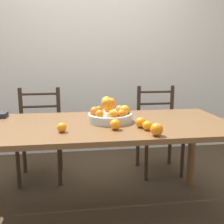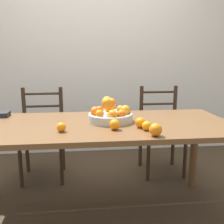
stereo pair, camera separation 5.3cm
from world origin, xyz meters
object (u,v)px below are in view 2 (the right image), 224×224
(orange_loose_4, at_px, (156,130))
(orange_loose_1, at_px, (115,125))
(chair_right, at_px, (161,131))
(fruit_bowl, at_px, (110,114))
(orange_loose_3, at_px, (147,126))
(orange_loose_0, at_px, (140,123))
(orange_loose_2, at_px, (61,127))
(chair_left, at_px, (43,134))

(orange_loose_4, bearing_deg, orange_loose_1, 143.27)
(orange_loose_1, height_order, chair_right, chair_right)
(fruit_bowl, height_order, chair_right, fruit_bowl)
(chair_right, bearing_deg, orange_loose_3, -112.66)
(orange_loose_0, height_order, orange_loose_2, orange_loose_0)
(chair_left, distance_m, chair_right, 1.24)
(orange_loose_0, relative_size, orange_loose_4, 0.88)
(orange_loose_0, bearing_deg, orange_loose_3, -71.08)
(orange_loose_3, bearing_deg, orange_loose_4, -79.84)
(orange_loose_0, relative_size, chair_left, 0.08)
(orange_loose_3, bearing_deg, orange_loose_2, 176.53)
(fruit_bowl, bearing_deg, orange_loose_3, -52.81)
(orange_loose_1, xyz_separation_m, orange_loose_2, (-0.35, -0.01, -0.00))
(orange_loose_0, distance_m, orange_loose_4, 0.21)
(orange_loose_3, xyz_separation_m, orange_loose_4, (0.02, -0.13, 0.01))
(fruit_bowl, bearing_deg, chair_right, 48.41)
(orange_loose_0, bearing_deg, orange_loose_2, -175.63)
(fruit_bowl, bearing_deg, orange_loose_0, -47.64)
(orange_loose_2, relative_size, orange_loose_3, 0.98)
(chair_left, relative_size, chair_right, 1.00)
(orange_loose_0, distance_m, orange_loose_2, 0.54)
(orange_loose_2, bearing_deg, chair_right, 44.21)
(fruit_bowl, relative_size, chair_left, 0.37)
(orange_loose_0, relative_size, orange_loose_3, 1.12)
(orange_loose_4, relative_size, chair_right, 0.09)
(fruit_bowl, distance_m, chair_right, 0.99)
(orange_loose_2, bearing_deg, chair_left, 106.01)
(fruit_bowl, distance_m, orange_loose_4, 0.47)
(orange_loose_0, height_order, chair_left, chair_left)
(orange_loose_4, bearing_deg, chair_right, 70.89)
(orange_loose_0, bearing_deg, orange_loose_4, -76.57)
(orange_loose_3, bearing_deg, chair_right, 67.37)
(orange_loose_1, xyz_separation_m, chair_right, (0.62, 0.93, -0.32))
(fruit_bowl, distance_m, orange_loose_0, 0.28)
(fruit_bowl, relative_size, orange_loose_3, 5.36)
(orange_loose_0, height_order, orange_loose_4, orange_loose_4)
(chair_right, bearing_deg, fruit_bowl, -131.62)
(orange_loose_2, xyz_separation_m, chair_left, (-0.27, 0.94, -0.32))
(fruit_bowl, bearing_deg, orange_loose_4, -60.15)
(orange_loose_4, distance_m, chair_left, 1.44)
(fruit_bowl, distance_m, chair_left, 1.00)
(orange_loose_0, bearing_deg, chair_right, 64.35)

